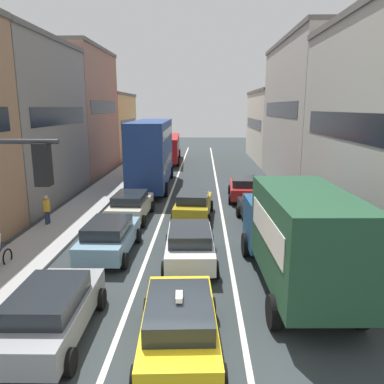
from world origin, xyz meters
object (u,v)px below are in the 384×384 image
sedan_right_lane_behind_truck (260,210)px  sedan_centre_lane_second (190,244)px  bus_mid_queue_primary (152,151)px  bus_far_queue_secondary (167,146)px  wagon_left_lane_second (109,237)px  taxi_centre_lane_front (179,323)px  removalist_box_truck (297,234)px  hatchback_centre_lane_third (193,204)px  sedan_left_lane_front (51,311)px  pedestrian_mid_sidewalk (47,209)px  sedan_left_lane_third (131,205)px  wagon_right_lane_far (244,188)px

sedan_right_lane_behind_truck → sedan_centre_lane_second: bearing=141.8°
bus_mid_queue_primary → bus_far_queue_secondary: size_ratio=1.00×
wagon_left_lane_second → bus_mid_queue_primary: 13.87m
wagon_left_lane_second → taxi_centre_lane_front: bearing=-151.7°
wagon_left_lane_second → removalist_box_truck: bearing=-111.3°
hatchback_centre_lane_third → sedan_right_lane_behind_truck: 3.73m
bus_mid_queue_primary → sedan_left_lane_front: bearing=178.3°
sedan_centre_lane_second → pedestrian_mid_sidewalk: pedestrian_mid_sidewalk is taller
removalist_box_truck → sedan_left_lane_third: 10.74m
taxi_centre_lane_front → hatchback_centre_lane_third: taxi_centre_lane_front is taller
bus_mid_queue_primary → bus_far_queue_secondary: 13.82m
wagon_left_lane_second → hatchback_centre_lane_third: 6.43m
sedan_left_lane_front → sedan_left_lane_third: (0.04, 11.03, 0.00)m
taxi_centre_lane_front → sedan_left_lane_third: 12.00m
sedan_left_lane_third → bus_mid_queue_primary: bus_mid_queue_primary is taller
sedan_centre_lane_second → sedan_left_lane_third: 6.83m
sedan_left_lane_front → bus_mid_queue_primary: size_ratio=0.41×
bus_mid_queue_primary → taxi_centre_lane_front: bearing=-172.0°
sedan_centre_lane_second → wagon_left_lane_second: 3.46m
sedan_left_lane_third → bus_far_queue_secondary: 22.36m
pedestrian_mid_sidewalk → wagon_right_lane_far: bearing=38.5°
sedan_left_lane_third → removalist_box_truck: bearing=-137.1°
sedan_right_lane_behind_truck → bus_far_queue_secondary: 24.27m
sedan_centre_lane_second → sedan_left_lane_third: bearing=28.1°
sedan_left_lane_third → sedan_right_lane_behind_truck: (6.97, -0.86, 0.00)m
removalist_box_truck → wagon_right_lane_far: (-0.37, 12.83, -1.18)m
sedan_centre_lane_second → bus_mid_queue_primary: 14.98m
bus_far_queue_secondary → sedan_left_lane_third: bearing=177.8°
sedan_left_lane_front → sedan_left_lane_third: bearing=-1.3°
sedan_right_lane_behind_truck → wagon_right_lane_far: size_ratio=1.00×
bus_mid_queue_primary → bus_far_queue_secondary: bus_mid_queue_primary is taller
sedan_left_lane_third → bus_far_queue_secondary: bearing=1.7°
removalist_box_truck → bus_mid_queue_primary: 18.01m
hatchback_centre_lane_third → pedestrian_mid_sidewalk: bearing=107.0°
taxi_centre_lane_front → bus_mid_queue_primary: bus_mid_queue_primary is taller
sedan_centre_lane_second → wagon_right_lane_far: same height
wagon_left_lane_second → hatchback_centre_lane_third: bearing=-30.9°
wagon_right_lane_far → bus_far_queue_secondary: bearing=24.4°
bus_far_queue_secondary → bus_mid_queue_primary: bearing=178.1°
bus_far_queue_secondary → sedan_left_lane_front: bearing=177.6°
bus_far_queue_secondary → wagon_right_lane_far: bearing=-161.3°
removalist_box_truck → wagon_left_lane_second: removalist_box_truck is taller
removalist_box_truck → sedan_centre_lane_second: 4.35m
sedan_left_lane_front → sedan_left_lane_third: 11.03m
sedan_left_lane_front → sedan_centre_lane_second: bearing=-35.3°
sedan_left_lane_third → wagon_right_lane_far: size_ratio=0.99×
sedan_left_lane_front → wagon_left_lane_second: size_ratio=1.00×
bus_mid_queue_primary → bus_far_queue_secondary: bearing=-0.9°
taxi_centre_lane_front → bus_far_queue_secondary: bearing=2.7°
taxi_centre_lane_front → sedan_centre_lane_second: bearing=-3.8°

